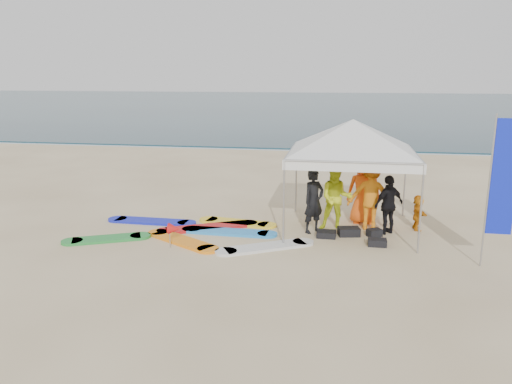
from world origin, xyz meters
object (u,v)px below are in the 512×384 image
Objects in this scene: person_seated at (418,212)px; canopy_tent at (353,120)px; person_black_b at (389,205)px; person_yellow at (336,198)px; surfboard_spread at (198,232)px; person_black_a at (314,201)px; person_orange_a at (371,195)px; person_orange_b at (364,190)px; feather_flag at (502,179)px; marker_pennant at (174,229)px.

canopy_tent reaches higher than person_seated.
person_black_b is 1.01m from person_seated.
surfboard_spread is (-3.63, -0.95, -0.87)m from person_yellow.
person_orange_a is (1.52, 0.57, 0.11)m from person_black_a.
surfboard_spread is at bearing -27.93° from person_black_b.
person_orange_b is 0.32× the size of surfboard_spread.
person_orange_a is at bearing 107.77° from person_orange_b.
canopy_tent is (-0.57, -0.14, 2.05)m from person_orange_a.
feather_flag is at bearing 97.78° from person_black_b.
person_black_a is 3.81m from marker_pennant.
person_orange_a reaches higher than person_yellow.
person_orange_b is 1.96× the size of person_seated.
person_orange_b reaches higher than person_seated.
person_seated is at bearing 116.93° from feather_flag.
person_yellow is 0.53× the size of feather_flag.
feather_flag is 7.52m from surfboard_spread.
person_orange_b is 5.54m from marker_pennant.
feather_flag is at bearing 133.08° from person_orange_b.
person_black_a is 2.74× the size of marker_pennant.
person_orange_b is 0.57× the size of feather_flag.
person_black_a is at bearing -155.71° from canopy_tent.
person_orange_a is 0.56m from person_orange_b.
feather_flag is (3.52, -2.14, 1.10)m from person_yellow.
person_black_a is at bearing 99.20° from person_seated.
person_yellow is at bearing -15.23° from person_black_a.
canopy_tent is 4.01m from feather_flag.
canopy_tent is at bearing 14.96° from surfboard_spread.
person_yellow reaches higher than person_seated.
person_orange_a is 4.82m from surfboard_spread.
person_seated is (2.23, 0.40, -0.41)m from person_yellow.
surfboard_spread is (0.25, 1.22, -0.46)m from marker_pennant.
person_orange_b is 1.59m from person_seated.
marker_pennant is at bearing -179.78° from feather_flag.
person_seated is at bearing 164.96° from person_orange_b.
person_orange_a is 2.13m from canopy_tent.
marker_pennant is at bearing -16.19° from person_black_b.
person_orange_a is 0.59m from person_black_b.
person_yellow is at bearing -40.60° from person_black_b.
canopy_tent reaches higher than person_yellow.
person_black_b is at bearing -36.25° from person_black_a.
person_yellow is at bearing -162.30° from canopy_tent.
person_yellow is at bearing 14.67° from surfboard_spread.
person_black_b is at bearing -10.19° from canopy_tent.
person_orange_a is 0.43× the size of canopy_tent.
person_black_a is 1.09× the size of person_black_b.
person_orange_a reaches higher than marker_pennant.
canopy_tent is at bearing 93.57° from person_seated.
person_orange_a is at bearing -22.77° from person_black_a.
person_orange_a is 1.98× the size of person_seated.
feather_flag is (2.59, -2.40, 1.02)m from person_orange_a.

